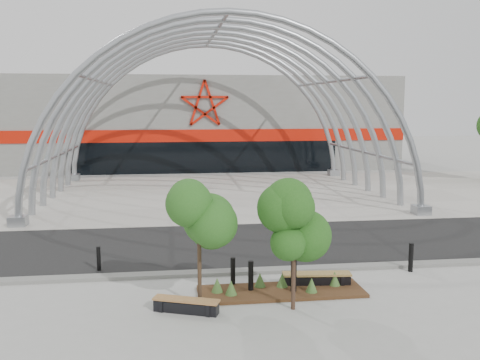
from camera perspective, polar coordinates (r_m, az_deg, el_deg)
The scene contains 16 objects.
ground at distance 18.84m, azimuth 1.61°, elevation -9.61°, with size 140.00×140.00×0.00m, color #9C9C97.
road at distance 22.15m, azimuth 0.17°, elevation -6.83°, with size 140.00×7.00×0.02m, color black.
forecourt at distance 33.81m, azimuth -2.54°, elevation -1.54°, with size 60.00×17.00×0.04m, color #A9A49A.
kerb at distance 18.58m, azimuth 1.73°, elevation -9.67°, with size 60.00×0.50×0.12m, color slate.
arena_building at distance 51.26m, azimuth -4.32°, elevation 6.25°, with size 34.00×15.24×8.00m.
vault_canopy at distance 33.81m, azimuth -2.54°, elevation -1.55°, with size 20.80×15.80×20.36m.
planting_bed at distance 16.74m, azimuth 4.15°, elevation -11.49°, with size 5.09×1.59×0.54m.
street_tree_0 at distance 15.02m, azimuth -4.40°, elevation -3.98°, with size 1.59×1.59×3.62m.
street_tree_1 at distance 14.83m, azimuth 5.82°, elevation -4.30°, with size 1.51×1.51×3.57m.
bench_0 at distance 15.30m, azimuth -5.76°, elevation -13.20°, with size 1.89×1.06×0.39m.
bench_1 at distance 17.36m, azimuth 8.18°, elevation -10.50°, with size 2.19×0.68×0.45m.
bollard_0 at distance 19.28m, azimuth -14.84°, elevation -8.13°, with size 0.14×0.14×0.86m, color black.
bollard_1 at distance 16.56m, azimuth 1.16°, elevation -10.31°, with size 0.16×0.16×1.01m, color black.
bollard_2 at distance 17.09m, azimuth -0.76°, elevation -9.82°, with size 0.15×0.15×0.95m, color black.
bollard_3 at distance 16.52m, azimuth 5.74°, elevation -10.21°, with size 0.18×0.18×1.12m, color black.
bollard_4 at distance 19.48m, azimuth 17.77°, elevation -7.87°, with size 0.16×0.16×1.00m, color black.
Camera 1 is at (-2.85, -17.70, 5.78)m, focal length 40.00 mm.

